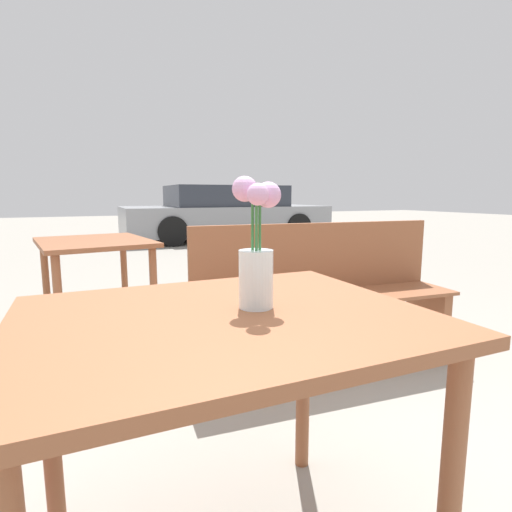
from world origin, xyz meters
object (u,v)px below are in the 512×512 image
flower_vase (256,256)px  table_front (224,355)px  table_back (95,256)px  parked_car (225,214)px  bench_near (323,292)px

flower_vase → table_front: bearing=-169.0°
flower_vase → table_back: flower_vase is taller
table_back → parked_car: bearing=62.5°
flower_vase → table_back: size_ratio=0.34×
flower_vase → bench_near: flower_vase is taller
flower_vase → parked_car: 8.31m
table_front → table_back: (-0.22, 2.09, -0.03)m
bench_near → table_back: 1.60m
bench_near → table_back: (-1.19, 1.06, 0.14)m
table_front → parked_car: bearing=70.5°
parked_car → table_back: bearing=-117.5°
table_front → flower_vase: (0.09, 0.02, 0.24)m
table_front → table_back: size_ratio=0.99×
table_front → flower_vase: bearing=11.0°
table_front → flower_vase: flower_vase is taller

